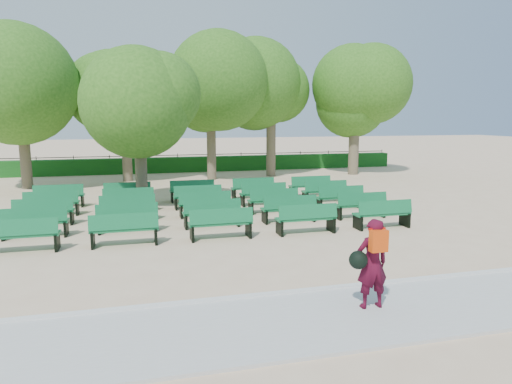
{
  "coord_description": "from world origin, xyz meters",
  "views": [
    {
      "loc": [
        -3.46,
        -13.9,
        3.28
      ],
      "look_at": [
        -0.07,
        -1.0,
        1.1
      ],
      "focal_mm": 32.0,
      "sensor_mm": 36.0,
      "label": 1
    }
  ],
  "objects": [
    {
      "name": "bench_array",
      "position": [
        -1.35,
        1.01,
        0.09
      ],
      "size": [
        1.74,
        0.58,
        1.09
      ],
      "rotation": [
        0.0,
        0.0,
        -0.03
      ],
      "color": "#126939",
      "rests_on": "ground"
    },
    {
      "name": "ground",
      "position": [
        0.0,
        0.0,
        0.0
      ],
      "size": [
        120.0,
        120.0,
        0.0
      ],
      "primitive_type": "plane",
      "color": "#D5B38D"
    },
    {
      "name": "person",
      "position": [
        0.31,
        -7.23,
        0.86
      ],
      "size": [
        0.73,
        0.44,
        1.56
      ],
      "rotation": [
        0.0,
        0.0,
        3.15
      ],
      "color": "#45091C",
      "rests_on": "ground"
    },
    {
      "name": "tree_line",
      "position": [
        0.0,
        10.0,
        0.0
      ],
      "size": [
        21.8,
        6.8,
        7.04
      ],
      "primitive_type": null,
      "color": "#38701E",
      "rests_on": "ground"
    },
    {
      "name": "hedge",
      "position": [
        0.0,
        14.0,
        0.45
      ],
      "size": [
        26.0,
        0.7,
        0.9
      ],
      "primitive_type": "cube",
      "color": "#155519",
      "rests_on": "ground"
    },
    {
      "name": "tree_among",
      "position": [
        -3.31,
        3.43,
        3.94
      ],
      "size": [
        3.94,
        3.94,
        5.74
      ],
      "color": "brown",
      "rests_on": "ground"
    },
    {
      "name": "curb",
      "position": [
        0.0,
        -6.25,
        0.05
      ],
      "size": [
        30.0,
        0.12,
        0.1
      ],
      "primitive_type": "cube",
      "color": "silver",
      "rests_on": "ground"
    },
    {
      "name": "fence",
      "position": [
        0.0,
        14.4,
        0.0
      ],
      "size": [
        26.0,
        0.1,
        1.02
      ],
      "primitive_type": null,
      "color": "black",
      "rests_on": "ground"
    },
    {
      "name": "paving",
      "position": [
        0.0,
        -7.4,
        0.03
      ],
      "size": [
        30.0,
        2.2,
        0.06
      ],
      "primitive_type": "cube",
      "color": "#BBBBB6",
      "rests_on": "ground"
    }
  ]
}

